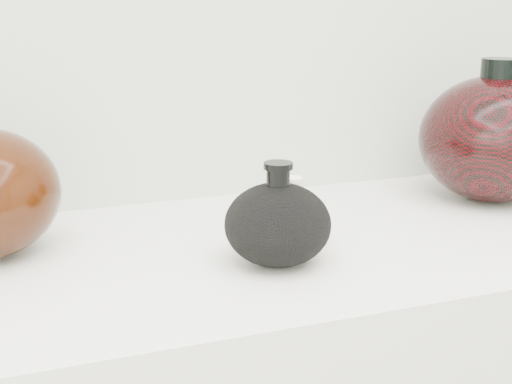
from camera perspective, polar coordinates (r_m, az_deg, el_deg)
name	(u,v)px	position (r m, az deg, el deg)	size (l,w,h in m)	color
black_gourd_vase	(278,224)	(0.89, 1.75, -2.54)	(0.15, 0.15, 0.13)	black
cream_gourd_vase	(292,217)	(0.97, 2.92, -2.05)	(0.12, 0.12, 0.09)	beige
right_round_pot	(494,138)	(1.23, 18.52, 4.11)	(0.24, 0.24, 0.23)	black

